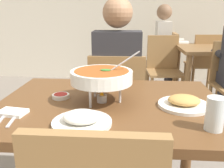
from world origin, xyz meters
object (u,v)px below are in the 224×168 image
(chair_bg_corner, at_px, (205,61))
(drink_glass, at_px, (215,115))
(sauce_dish, at_px, (61,96))
(chair_bg_left, at_px, (167,59))
(patron_bg_left, at_px, (165,44))
(curry_bowl, at_px, (102,77))
(dining_table_far, at_px, (218,58))
(chair_diner_main, at_px, (117,102))
(dining_table_main, at_px, (110,126))
(appetizer_plate, at_px, (184,103))
(diner_main, at_px, (117,73))
(chair_bg_right, at_px, (163,65))
(rice_plate, at_px, (82,120))

(chair_bg_corner, bearing_deg, drink_glass, -105.67)
(sauce_dish, xyz_separation_m, chair_bg_left, (0.91, 2.57, -0.28))
(patron_bg_left, bearing_deg, sauce_dish, -109.00)
(curry_bowl, height_order, dining_table_far, curry_bowl)
(chair_diner_main, relative_size, chair_bg_left, 1.00)
(patron_bg_left, bearing_deg, dining_table_main, -103.39)
(dining_table_main, height_order, appetizer_plate, appetizer_plate)
(chair_diner_main, height_order, chair_bg_left, same)
(chair_diner_main, distance_m, curry_bowl, 0.81)
(dining_table_main, bearing_deg, chair_bg_corner, 64.49)
(chair_bg_corner, bearing_deg, diner_main, -124.07)
(chair_diner_main, relative_size, patron_bg_left, 0.69)
(diner_main, bearing_deg, chair_bg_right, 68.78)
(rice_plate, distance_m, patron_bg_left, 2.93)
(chair_diner_main, distance_m, chair_bg_left, 2.02)
(appetizer_plate, bearing_deg, patron_bg_left, 84.31)
(chair_diner_main, distance_m, chair_bg_corner, 2.16)
(chair_bg_corner, bearing_deg, sauce_dish, -120.59)
(rice_plate, relative_size, chair_bg_left, 0.27)
(diner_main, xyz_separation_m, dining_table_far, (1.22, 1.30, -0.11))
(appetizer_plate, bearing_deg, dining_table_far, 67.41)
(dining_table_far, xyz_separation_m, patron_bg_left, (-0.60, 0.54, 0.11))
(chair_bg_right, distance_m, patron_bg_left, 0.50)
(appetizer_plate, height_order, dining_table_far, appetizer_plate)
(chair_diner_main, xyz_separation_m, chair_bg_left, (0.65, 1.91, 0.00))
(diner_main, relative_size, patron_bg_left, 1.00)
(chair_bg_left, bearing_deg, chair_bg_corner, -11.28)
(dining_table_main, distance_m, rice_plate, 0.31)
(diner_main, height_order, appetizer_plate, diner_main)
(chair_bg_right, bearing_deg, diner_main, -111.22)
(rice_plate, height_order, chair_bg_right, chair_bg_right)
(rice_plate, distance_m, chair_bg_corner, 3.06)
(patron_bg_left, bearing_deg, chair_bg_right, -98.87)
(chair_bg_right, bearing_deg, dining_table_far, -8.74)
(diner_main, bearing_deg, chair_diner_main, -90.00)
(chair_diner_main, bearing_deg, dining_table_far, 47.68)
(curry_bowl, bearing_deg, appetizer_plate, -4.36)
(diner_main, xyz_separation_m, chair_bg_right, (0.55, 1.41, -0.24))
(chair_diner_main, relative_size, chair_bg_corner, 1.00)
(sauce_dish, height_order, patron_bg_left, patron_bg_left)
(rice_plate, distance_m, chair_bg_right, 2.50)
(chair_diner_main, distance_m, chair_bg_right, 1.54)
(rice_plate, bearing_deg, chair_bg_right, 75.16)
(rice_plate, bearing_deg, patron_bg_left, 76.07)
(rice_plate, xyz_separation_m, chair_bg_right, (0.64, 2.40, -0.28))
(diner_main, xyz_separation_m, patron_bg_left, (0.61, 1.85, 0.00))
(drink_glass, distance_m, chair_bg_left, 2.91)
(rice_plate, xyz_separation_m, dining_table_far, (1.31, 2.30, -0.16))
(appetizer_plate, distance_m, dining_table_far, 2.25)
(dining_table_main, distance_m, patron_bg_left, 2.66)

